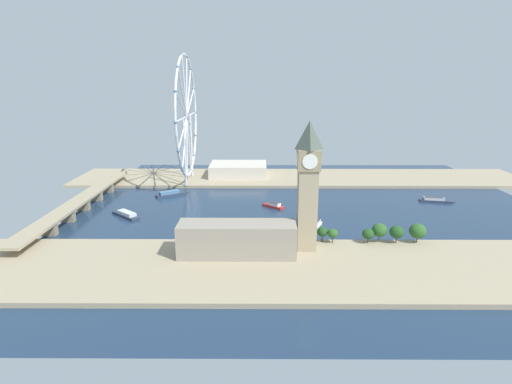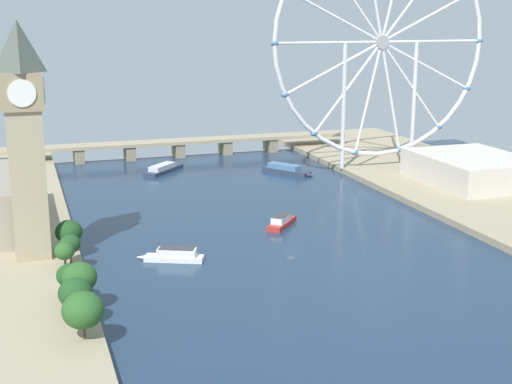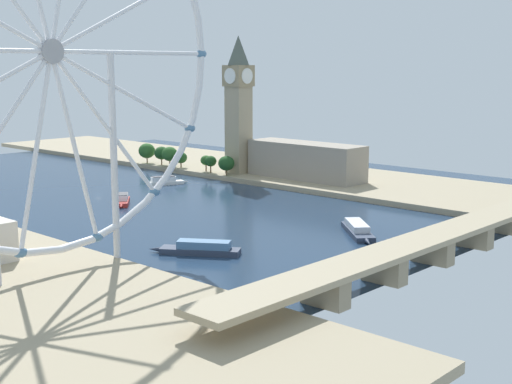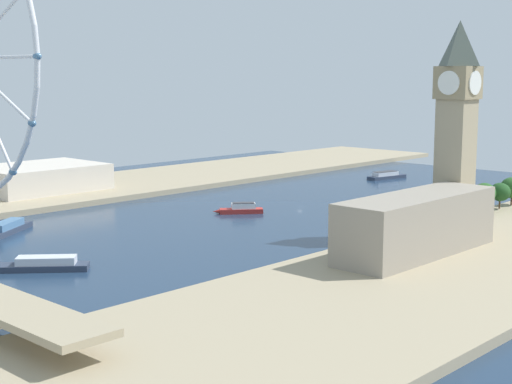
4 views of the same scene
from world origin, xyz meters
The scene contains 14 objects.
ground_plane centered at (0.00, 0.00, 0.00)m, with size 418.62×418.62×0.00m, color #1E334C.
riverbank_left centered at (-124.31, 0.00, 1.50)m, with size 90.00×520.00×3.00m, color tan.
riverbank_right centered at (124.31, 0.00, 1.50)m, with size 90.00×520.00×3.00m, color tan.
clock_tower centered at (-95.99, 15.91, 47.66)m, with size 15.53×15.53×85.76m.
parliament_block centered at (-106.89, 61.77, 13.83)m, with size 22.00×75.72×21.66m, color gray.
tree_row_embankment centered at (-84.40, -30.30, 11.05)m, with size 12.96×91.81×13.85m.
ferris_wheel centered at (101.90, 126.15, 74.22)m, with size 134.12×3.20×137.77m.
riverside_hall centered at (130.74, 72.00, 10.09)m, with size 50.46×66.22×14.19m, color beige.
river_bridge centered at (0.00, 207.23, 7.88)m, with size 230.62×16.13×10.67m.
tour_boat_0 centered at (8.69, 34.36, 2.08)m, with size 19.13×21.44×5.27m.
tour_boat_1 centered at (-18.78, 161.50, 2.02)m, with size 28.99×31.02×4.85m.
tour_boat_2 centered at (48.70, 136.54, 2.20)m, with size 23.70×32.27×5.22m.
tour_boat_3 centered at (-45.74, 3.09, 2.14)m, with size 25.28×14.04×5.15m.
tour_boat_4 centered at (28.06, -121.72, 2.04)m, with size 12.96×33.83×4.94m.
Camera 1 is at (-362.55, 47.93, 113.16)m, focal length 29.68 mm.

